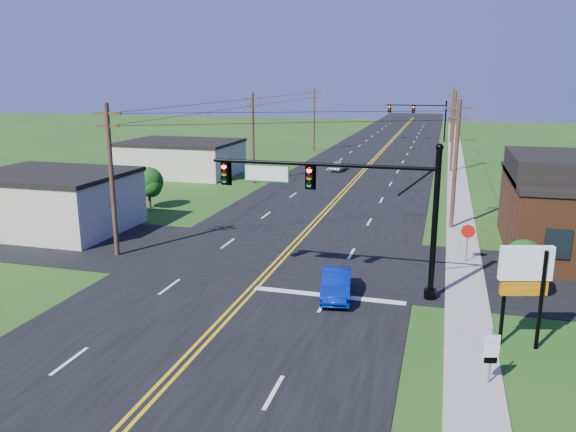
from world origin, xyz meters
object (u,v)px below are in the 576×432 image
(signal_mast_main, at_px, (341,197))
(blue_car, at_px, (336,284))
(signal_mast_far, at_px, (419,114))
(route_sign, at_px, (491,352))
(stop_sign, at_px, (468,235))

(signal_mast_main, height_order, blue_car, signal_mast_main)
(signal_mast_far, bearing_deg, blue_car, -90.03)
(signal_mast_far, distance_m, route_sign, 79.83)
(route_sign, bearing_deg, stop_sign, 76.55)
(signal_mast_far, xyz_separation_m, stop_sign, (6.17, -65.81, -2.90))
(signal_mast_main, bearing_deg, stop_sign, 44.65)
(signal_mast_main, height_order, signal_mast_far, same)
(signal_mast_main, distance_m, blue_car, 4.22)
(signal_mast_main, relative_size, route_sign, 5.19)
(blue_car, xyz_separation_m, stop_sign, (6.21, 7.19, 0.99))
(signal_mast_main, xyz_separation_m, blue_car, (0.06, -1.00, -4.10))
(signal_mast_main, bearing_deg, route_sign, -48.37)
(signal_mast_main, xyz_separation_m, stop_sign, (6.27, 6.19, -3.10))
(signal_mast_far, bearing_deg, route_sign, -85.28)
(signal_mast_far, xyz_separation_m, blue_car, (-0.04, -73.00, -3.89))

